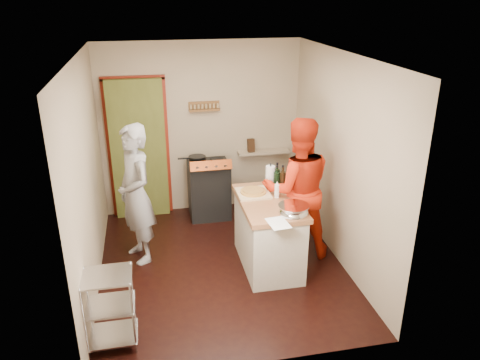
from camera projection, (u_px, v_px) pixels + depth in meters
name	position (u px, v px, depth m)	size (l,w,h in m)	color
floor	(221.00, 264.00, 5.97)	(3.50, 3.50, 0.00)	black
back_wall	(159.00, 141.00, 7.04)	(3.00, 0.44, 2.60)	tan
left_wall	(87.00, 179.00, 5.20)	(0.04, 3.50, 2.60)	tan
right_wall	(340.00, 161.00, 5.75)	(0.04, 3.50, 2.60)	tan
ceiling	(218.00, 55.00, 4.98)	(3.00, 3.50, 0.02)	white
stove	(209.00, 188.00, 7.10)	(0.60, 0.63, 1.00)	black
wire_shelving	(110.00, 306.00, 4.48)	(0.48, 0.40, 0.80)	silver
island	(269.00, 231.00, 5.80)	(0.70, 1.35, 1.20)	beige
person_stripe	(136.00, 195.00, 5.79)	(0.65, 0.43, 1.79)	#A1A1A5
person_red	(297.00, 189.00, 5.89)	(0.90, 0.70, 1.85)	red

